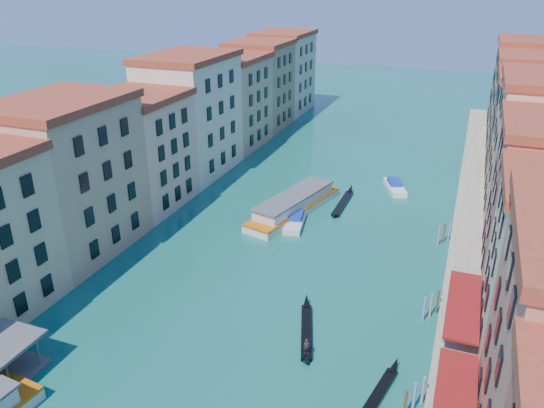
{
  "coord_description": "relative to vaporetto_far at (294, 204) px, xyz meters",
  "views": [
    {
      "loc": [
        20.04,
        -9.61,
        33.81
      ],
      "look_at": [
        -2.77,
        50.35,
        5.45
      ],
      "focal_mm": 35.0,
      "sensor_mm": 36.0,
      "label": 1
    }
  ],
  "objects": [
    {
      "name": "motorboat_mid",
      "position": [
        1.45,
        -3.7,
        -0.72
      ],
      "size": [
        3.68,
        8.0,
        1.59
      ],
      "rotation": [
        0.0,
        0.0,
        0.17
      ],
      "color": "silver",
      "rests_on": "ground"
    },
    {
      "name": "mooring_poles_right",
      "position": [
        22.01,
        -31.31,
        -0.04
      ],
      "size": [
        1.44,
        54.24,
        3.2
      ],
      "color": "#50341B",
      "rests_on": "ground"
    },
    {
      "name": "vaporetto_far",
      "position": [
        0.0,
        0.0,
        0.0
      ],
      "size": [
        9.37,
        20.48,
        2.97
      ],
      "rotation": [
        0.0,
        0.0,
        -0.25
      ],
      "color": "silver",
      "rests_on": "ground"
    },
    {
      "name": "quay",
      "position": [
        24.91,
        4.89,
        -0.84
      ],
      "size": [
        4.0,
        140.0,
        1.0
      ],
      "primitive_type": "cube",
      "color": "gray",
      "rests_on": "ground"
    },
    {
      "name": "left_bank_palazzos",
      "position": [
        -23.09,
        4.57,
        8.37
      ],
      "size": [
        12.8,
        128.4,
        21.0
      ],
      "color": "beige",
      "rests_on": "ground"
    },
    {
      "name": "gondola_far",
      "position": [
        6.26,
        5.67,
        -0.97
      ],
      "size": [
        1.18,
        12.71,
        1.8
      ],
      "rotation": [
        0.0,
        0.0,
        -0.0
      ],
      "color": "black",
      "rests_on": "ground"
    },
    {
      "name": "gondola_right",
      "position": [
        18.86,
        -34.36,
        -0.93
      ],
      "size": [
        2.96,
        10.71,
        2.15
      ],
      "rotation": [
        0.0,
        0.0,
        -0.2
      ],
      "color": "black",
      "rests_on": "ground"
    },
    {
      "name": "right_bank_palazzos",
      "position": [
        32.91,
        4.89,
        8.41
      ],
      "size": [
        12.8,
        128.4,
        21.0
      ],
      "color": "#A44B38",
      "rests_on": "ground"
    },
    {
      "name": "motorboat_far",
      "position": [
        12.89,
        14.85,
        -0.74
      ],
      "size": [
        4.96,
        7.75,
        1.54
      ],
      "rotation": [
        0.0,
        0.0,
        0.39
      ],
      "color": "white",
      "rests_on": "ground"
    },
    {
      "name": "gondola_fore",
      "position": [
        10.59,
        -27.39,
        -0.95
      ],
      "size": [
        4.23,
        11.15,
        2.28
      ],
      "rotation": [
        0.0,
        0.0,
        0.3
      ],
      "color": "black",
      "rests_on": "ground"
    }
  ]
}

